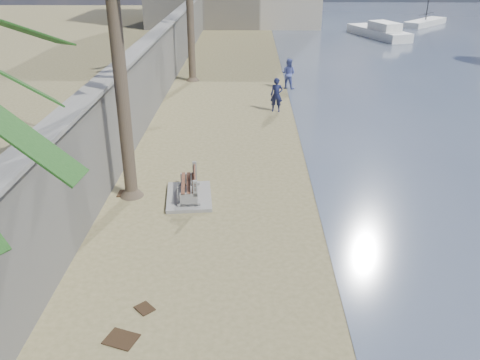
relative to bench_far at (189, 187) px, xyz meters
name	(u,v)px	position (x,y,z in m)	size (l,w,h in m)	color
seawall	(157,69)	(-2.97, 11.88, 1.36)	(0.45, 70.00, 3.50)	gray
wall_cap	(154,34)	(-2.97, 11.88, 3.16)	(0.80, 70.00, 0.12)	gray
bench_far	(189,187)	(0.00, 0.00, 0.00)	(1.69, 2.30, 0.90)	gray
person_a	(277,92)	(3.38, 10.01, 0.59)	(0.71, 0.48, 1.96)	#15193C
person_b	(288,72)	(4.30, 14.70, 0.59)	(0.95, 0.73, 1.96)	#525DAA
yacht_far	(378,33)	(13.99, 33.78, -0.04)	(7.74, 2.17, 1.50)	silver
sailboat_west	(425,22)	(20.91, 41.86, -0.04)	(5.85, 6.23, 11.15)	silver
debris_b	(121,339)	(-0.72, -6.79, -0.38)	(0.67, 0.53, 0.03)	#382616
debris_c	(128,193)	(-2.14, 0.28, -0.38)	(0.67, 0.53, 0.03)	#382616
debris_d	(145,308)	(-0.41, -5.77, -0.38)	(0.43, 0.34, 0.03)	#382616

